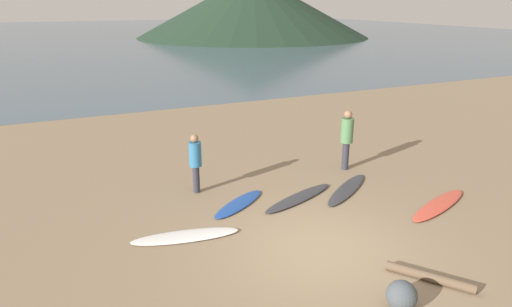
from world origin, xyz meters
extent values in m
cube|color=#8C7559|center=(0.00, 10.00, -0.10)|extent=(120.00, 120.00, 0.20)
cube|color=#475B6B|center=(0.00, 63.66, 0.00)|extent=(140.00, 100.00, 0.01)
cone|color=#1E3323|center=(22.32, 52.27, 4.09)|extent=(31.56, 31.56, 8.17)
ellipsoid|color=white|center=(-2.33, 1.64, 0.04)|extent=(2.37, 0.96, 0.08)
ellipsoid|color=#1E479E|center=(-0.66, 2.68, 0.03)|extent=(1.88, 1.48, 0.07)
ellipsoid|color=#333338|center=(0.88, 2.35, 0.04)|extent=(2.49, 1.33, 0.08)
ellipsoid|color=#333338|center=(2.33, 2.29, 0.04)|extent=(2.30, 1.79, 0.07)
ellipsoid|color=#D84C38|center=(3.81, 0.52, 0.04)|extent=(2.58, 1.36, 0.09)
cylinder|color=#2D2D38|center=(3.22, 3.66, 0.42)|extent=(0.20, 0.20, 0.84)
cylinder|color=#4C7A4C|center=(3.22, 3.66, 1.21)|extent=(0.37, 0.37, 0.73)
sphere|color=#936B4C|center=(3.22, 3.66, 1.69)|extent=(0.24, 0.24, 0.24)
cylinder|color=#2D2D38|center=(-1.36, 3.88, 0.37)|extent=(0.18, 0.18, 0.74)
cylinder|color=teal|center=(-1.36, 3.88, 1.06)|extent=(0.32, 0.32, 0.64)
sphere|color=#936B4C|center=(-1.36, 3.88, 1.49)|extent=(0.21, 0.21, 0.21)
cylinder|color=brown|center=(1.23, -1.75, 0.09)|extent=(1.04, 1.37, 0.17)
sphere|color=#454C51|center=(0.21, -2.13, 0.25)|extent=(0.51, 0.51, 0.51)
camera|label=1|loc=(-4.59, -6.81, 4.84)|focal=31.79mm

